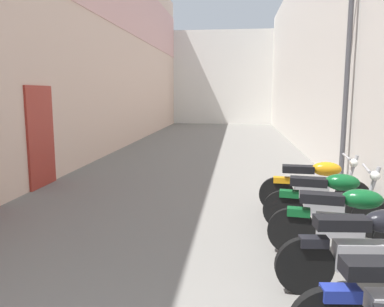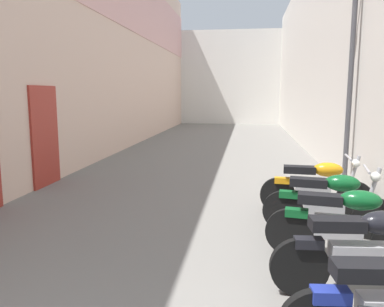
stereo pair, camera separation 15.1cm
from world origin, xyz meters
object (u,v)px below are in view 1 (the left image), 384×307
Objects in this scene: motorcycle_fourth at (369,248)px; motorcycle_seventh at (315,185)px; street_lamp at (343,58)px; motorcycle_sixth at (328,200)px; motorcycle_fifth at (345,220)px.

motorcycle_fourth is 1.00× the size of motorcycle_seventh.
street_lamp is at bearing 63.64° from motorcycle_seventh.
motorcycle_seventh is at bearing 89.99° from motorcycle_sixth.
motorcycle_fourth is at bearing -90.00° from motorcycle_sixth.
motorcycle_fourth is 1.75m from motorcycle_sixth.
motorcycle_sixth is at bearing -90.01° from motorcycle_seventh.
motorcycle_fourth is at bearing -89.99° from motorcycle_fifth.
motorcycle_fourth and motorcycle_seventh have the same top height.
motorcycle_fifth and motorcycle_seventh have the same top height.
motorcycle_fifth is at bearing 90.01° from motorcycle_fourth.
motorcycle_fifth and motorcycle_sixth have the same top height.
motorcycle_fifth is 4.01m from street_lamp.
street_lamp reaches higher than motorcycle_sixth.
street_lamp reaches higher than motorcycle_fourth.
motorcycle_fifth is 0.99× the size of motorcycle_seventh.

